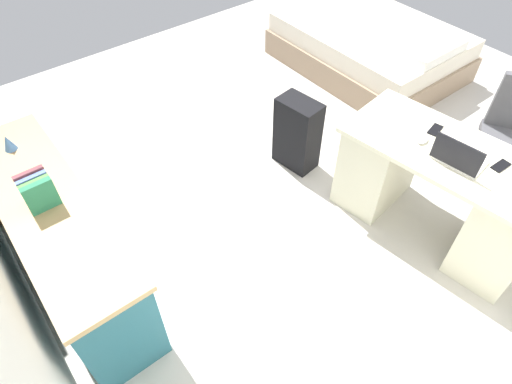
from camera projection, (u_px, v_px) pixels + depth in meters
ground_plane at (323, 163)px, 3.91m from camera, size 6.07×6.07×0.00m
desk at (438, 190)px, 3.14m from camera, size 1.52×0.85×0.75m
office_chair at (509, 146)px, 3.43m from camera, size 0.63×0.63×0.94m
credenza at (65, 241)px, 2.84m from camera, size 1.80×0.48×0.76m
bed at (370, 47)px, 4.83m from camera, size 1.91×1.41×0.58m
suitcase_black at (297, 134)px, 3.68m from camera, size 0.39×0.27×0.64m
laptop at (458, 157)px, 2.77m from camera, size 0.34×0.26×0.21m
computer_mouse at (423, 140)px, 2.94m from camera, size 0.07×0.11×0.03m
cell_phone_near_laptop at (501, 166)px, 2.78m from camera, size 0.07×0.14×0.01m
cell_phone_by_mouse at (435, 130)px, 3.03m from camera, size 0.10×0.15×0.01m
book_row at (38, 191)px, 2.49m from camera, size 0.15×0.17×0.20m
figurine_small at (8, 143)px, 2.84m from camera, size 0.08×0.08×0.11m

